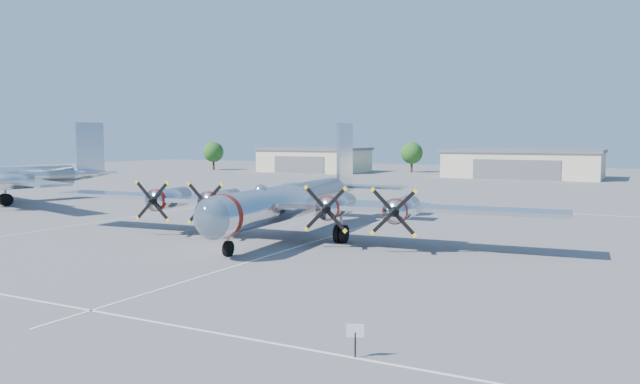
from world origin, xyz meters
The scene contains 9 objects.
ground centered at (0.00, 0.00, 0.00)m, with size 260.00×260.00×0.00m, color #5B5B5D.
parking_lines centered at (0.00, -1.75, 0.01)m, with size 60.00×50.08×0.01m.
hangar_west centered at (-45.00, 81.96, 2.71)m, with size 22.60×14.60×5.40m.
hangar_center centered at (0.00, 81.96, 2.71)m, with size 28.60×14.60×5.40m.
tree_far_west centered at (-70.00, 78.00, 4.22)m, with size 4.80×4.80×6.64m.
tree_west centered at (-25.00, 90.00, 4.22)m, with size 4.80×4.80×6.64m.
main_bomber_b29 centered at (-2.98, 0.25, 0.00)m, with size 39.98×27.35×8.84m, color silver, non-canonical shape.
bomber_west centered at (-45.24, 6.24, 0.00)m, with size 35.81×25.35×9.46m, color silver, non-canonical shape.
info_placard centered at (12.52, -21.95, 0.82)m, with size 0.58×0.28×1.16m.
Camera 1 is at (21.07, -40.72, 7.43)m, focal length 35.00 mm.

